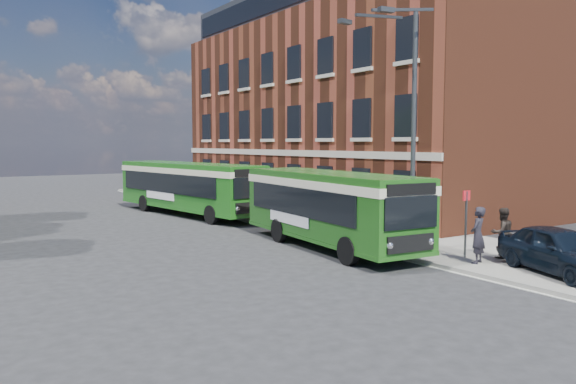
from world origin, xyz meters
TOP-DOWN VIEW (x-y plane):
  - ground at (0.00, 0.00)m, footprint 120.00×120.00m
  - pavement at (7.00, 8.00)m, footprint 6.00×48.00m
  - kerb_line at (3.95, 8.00)m, footprint 0.12×48.00m
  - brick_office at (14.00, 12.00)m, footprint 12.10×26.00m
  - street_lamp at (4.84, -2.00)m, footprint 2.96×2.38m
  - bus_stop_sign at (5.60, -4.20)m, footprint 0.35×0.08m
  - bus_front at (3.20, 0.56)m, footprint 3.36×10.08m
  - bus_rear at (2.62, 13.32)m, footprint 4.23×12.35m
  - parked_car at (6.06, -7.41)m, footprint 3.02×4.69m
  - pedestrian_a at (5.19, -5.04)m, footprint 0.82×0.68m
  - pedestrian_b at (6.64, -4.94)m, footprint 1.03×0.90m

SIDE VIEW (x-z plane):
  - ground at x=0.00m, z-range 0.00..0.00m
  - kerb_line at x=3.95m, z-range 0.00..0.01m
  - pavement at x=7.00m, z-range 0.00..0.15m
  - parked_car at x=6.06m, z-range 0.15..1.64m
  - pedestrian_b at x=6.64m, z-range 0.15..1.93m
  - pedestrian_a at x=5.19m, z-range 0.15..2.06m
  - bus_stop_sign at x=5.60m, z-range 0.25..2.77m
  - bus_front at x=3.20m, z-range 0.32..3.34m
  - bus_rear at x=2.62m, z-range 0.32..3.34m
  - street_lamp at x=4.84m, z-range 0.29..9.29m
  - brick_office at x=14.00m, z-range -0.13..14.07m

